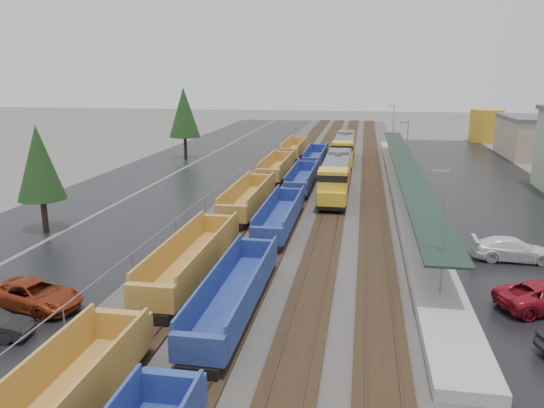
% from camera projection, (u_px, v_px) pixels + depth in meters
% --- Properties ---
extents(ballast_strip, '(20.00, 160.00, 0.08)m').
position_uv_depth(ballast_strip, '(326.00, 174.00, 70.81)').
color(ballast_strip, '#302D2B').
rests_on(ballast_strip, ground).
extents(trackbed, '(14.60, 160.00, 0.22)m').
position_uv_depth(trackbed, '(326.00, 173.00, 70.79)').
color(trackbed, black).
rests_on(trackbed, ground).
extents(west_parking_lot, '(10.00, 160.00, 0.02)m').
position_uv_depth(west_parking_lot, '(218.00, 170.00, 73.30)').
color(west_parking_lot, black).
rests_on(west_parking_lot, ground).
extents(west_road, '(9.00, 160.00, 0.02)m').
position_uv_depth(west_road, '(149.00, 168.00, 74.96)').
color(west_road, black).
rests_on(west_road, ground).
extents(east_commuter_lot, '(16.00, 100.00, 0.02)m').
position_uv_depth(east_commuter_lot, '(493.00, 196.00, 58.12)').
color(east_commuter_lot, black).
rests_on(east_commuter_lot, ground).
extents(station_platform, '(3.00, 80.00, 8.00)m').
position_uv_depth(station_platform, '(404.00, 186.00, 59.52)').
color(station_platform, '#9E9B93').
rests_on(station_platform, ground).
extents(chainlink_fence, '(0.08, 160.04, 2.02)m').
position_uv_depth(chainlink_fence, '(254.00, 162.00, 70.51)').
color(chainlink_fence, gray).
rests_on(chainlink_fence, ground).
extents(distant_hills, '(301.00, 140.00, 25.20)m').
position_uv_depth(distant_hills, '(468.00, 107.00, 207.50)').
color(distant_hills, '#495B47').
rests_on(distant_hills, ground).
extents(tree_west_near, '(3.96, 3.96, 9.00)m').
position_uv_depth(tree_west_near, '(39.00, 163.00, 44.37)').
color(tree_west_near, '#332316').
rests_on(tree_west_near, ground).
extents(tree_west_far, '(4.84, 4.84, 11.00)m').
position_uv_depth(tree_west_far, '(184.00, 112.00, 82.47)').
color(tree_west_far, '#332316').
rests_on(tree_west_far, ground).
extents(locomotive_lead, '(2.84, 18.75, 4.24)m').
position_uv_depth(locomotive_lead, '(336.00, 176.00, 57.49)').
color(locomotive_lead, black).
rests_on(locomotive_lead, ground).
extents(locomotive_trail, '(2.84, 18.75, 4.24)m').
position_uv_depth(locomotive_trail, '(344.00, 149.00, 77.57)').
color(locomotive_trail, black).
rests_on(locomotive_trail, ground).
extents(well_string_yellow, '(2.81, 101.90, 2.49)m').
position_uv_depth(well_string_yellow, '(226.00, 224.00, 43.12)').
color(well_string_yellow, '#AC872F').
rests_on(well_string_yellow, ground).
extents(well_string_blue, '(2.56, 97.35, 2.27)m').
position_uv_depth(well_string_blue, '(263.00, 247.00, 37.54)').
color(well_string_blue, navy).
rests_on(well_string_blue, ground).
extents(storage_tank, '(6.23, 6.23, 6.23)m').
position_uv_depth(storage_tank, '(486.00, 126.00, 103.13)').
color(storage_tank, gold).
rests_on(storage_tank, ground).
extents(parked_car_west_c, '(4.00, 6.25, 1.60)m').
position_uv_depth(parked_car_west_c, '(35.00, 295.00, 30.36)').
color(parked_car_west_c, maroon).
rests_on(parked_car_west_c, ground).
extents(parked_car_east_c, '(2.35, 5.66, 1.64)m').
position_uv_depth(parked_car_east_c, '(513.00, 250.00, 38.08)').
color(parked_car_east_c, white).
rests_on(parked_car_east_c, ground).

